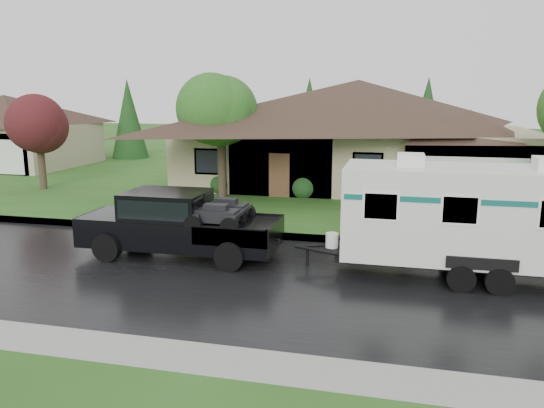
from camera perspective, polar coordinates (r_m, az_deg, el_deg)
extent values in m
plane|color=#2A4D18|center=(16.74, -1.84, -5.61)|extent=(140.00, 140.00, 0.00)
cube|color=black|center=(14.92, -3.87, -7.81)|extent=(140.00, 8.00, 0.01)
cube|color=gray|center=(18.81, -0.04, -3.41)|extent=(140.00, 0.50, 0.15)
cube|color=#2A4D18|center=(31.09, 5.44, 2.58)|extent=(140.00, 26.00, 0.15)
cube|color=tan|center=(29.68, 9.07, 5.12)|extent=(18.00, 10.00, 3.00)
pyramid|color=#36241D|center=(29.51, 9.33, 13.06)|extent=(19.44, 10.80, 2.60)
cube|color=tan|center=(26.83, 20.13, 3.54)|extent=(5.76, 4.00, 2.70)
cube|color=tan|center=(41.06, -26.49, 5.70)|extent=(10.00, 8.00, 2.80)
pyramid|color=#36241D|center=(40.92, -26.93, 10.43)|extent=(10.80, 8.64, 2.00)
cube|color=tan|center=(37.64, -24.87, 5.19)|extent=(3.20, 4.00, 2.52)
cylinder|color=#382B1E|center=(25.50, -5.41, 3.78)|extent=(0.41, 0.41, 2.67)
sphere|color=#347325|center=(25.27, -5.54, 10.35)|extent=(3.68, 3.68, 3.68)
cylinder|color=#382B1E|center=(29.93, -23.49, 3.54)|extent=(0.36, 0.36, 2.15)
sphere|color=#51191D|center=(29.73, -23.86, 8.03)|extent=(2.97, 2.97, 2.97)
sphere|color=#143814|center=(26.50, -5.55, 2.25)|extent=(1.00, 1.00, 1.00)
sphere|color=#143814|center=(25.46, 3.44, 1.90)|extent=(1.00, 1.00, 1.00)
sphere|color=#143814|center=(25.09, 12.93, 1.47)|extent=(1.00, 1.00, 1.00)
sphere|color=#143814|center=(25.42, 22.43, 1.01)|extent=(1.00, 1.00, 1.00)
cube|color=black|center=(16.77, -9.91, -2.91)|extent=(6.14, 2.05, 0.88)
cube|color=black|center=(17.70, -16.66, -1.54)|extent=(1.64, 2.00, 0.36)
cube|color=black|center=(16.76, -11.29, -0.21)|extent=(2.46, 1.92, 0.92)
cube|color=black|center=(16.75, -11.30, -0.04)|extent=(2.25, 1.97, 0.56)
cube|color=black|center=(16.07, -3.54, -2.65)|extent=(2.25, 1.94, 0.06)
cylinder|color=black|center=(16.88, -17.31, -4.48)|extent=(0.86, 0.33, 0.86)
cylinder|color=black|center=(18.56, -14.18, -2.85)|extent=(0.86, 0.33, 0.86)
cylinder|color=black|center=(15.30, -4.61, -5.64)|extent=(0.86, 0.33, 0.86)
cylinder|color=black|center=(17.14, -2.54, -3.70)|extent=(0.86, 0.33, 0.86)
cube|color=silver|center=(15.37, 21.29, -0.99)|extent=(7.16, 2.46, 2.51)
cube|color=black|center=(15.72, 20.91, -6.00)|extent=(7.57, 1.23, 0.14)
cube|color=#0C5850|center=(15.27, 21.45, 1.03)|extent=(7.02, 2.48, 0.14)
cube|color=white|center=(14.99, 14.69, 4.63)|extent=(0.72, 0.82, 0.33)
cylinder|color=black|center=(14.54, 19.68, -7.55)|extent=(0.72, 0.25, 0.72)
cylinder|color=black|center=(16.83, 18.83, -4.88)|extent=(0.72, 0.25, 0.72)
cylinder|color=black|center=(14.67, 23.28, -7.65)|extent=(0.72, 0.25, 0.72)
cylinder|color=black|center=(16.95, 21.94, -5.00)|extent=(0.72, 0.25, 0.72)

